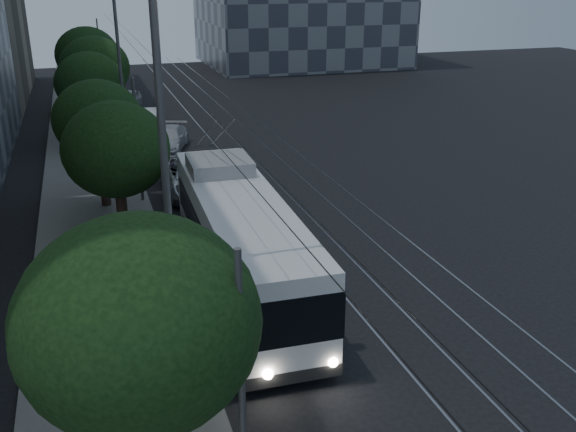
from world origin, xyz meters
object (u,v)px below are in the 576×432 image
at_px(pickup_silver, 193,177).
at_px(streetlamp_near, 180,146).
at_px(car_white_b, 169,139).
at_px(car_white_c, 145,121).
at_px(car_white_d, 128,100).
at_px(trolleybus, 240,239).
at_px(car_white_a, 144,141).
at_px(streetlamp_far, 125,45).

height_order(pickup_silver, streetlamp_near, streetlamp_near).
bearing_deg(car_white_b, car_white_c, 119.13).
bearing_deg(car_white_d, trolleybus, -75.08).
xyz_separation_m(car_white_a, car_white_d, (0.21, 13.89, 0.00)).
bearing_deg(trolleybus, car_white_c, 93.29).
distance_m(trolleybus, car_white_c, 24.50).
relative_size(car_white_a, car_white_c, 0.95).
xyz_separation_m(streetlamp_near, streetlamp_far, (0.60, 24.57, -0.04)).
xyz_separation_m(trolleybus, car_white_b, (0.20, 19.47, -1.11)).
distance_m(car_white_a, car_white_d, 13.89).
bearing_deg(streetlamp_far, car_white_a, -65.99).
distance_m(car_white_a, streetlamp_far, 5.75).
distance_m(car_white_b, car_white_d, 13.46).
height_order(car_white_c, car_white_d, car_white_c).
relative_size(car_white_c, streetlamp_far, 0.45).
distance_m(car_white_b, streetlamp_far, 6.10).
bearing_deg(streetlamp_near, car_white_c, 86.48).
bearing_deg(pickup_silver, car_white_a, 101.47).
bearing_deg(car_white_c, pickup_silver, -75.09).
relative_size(pickup_silver, car_white_b, 1.23).
xyz_separation_m(pickup_silver, car_white_c, (-0.90, 13.78, -0.02)).
distance_m(pickup_silver, car_white_c, 13.81).
relative_size(car_white_a, car_white_d, 1.00).
bearing_deg(streetlamp_far, car_white_b, -17.50).
bearing_deg(trolleybus, pickup_silver, 90.58).
bearing_deg(streetlamp_far, car_white_d, 86.76).
relative_size(pickup_silver, car_white_a, 1.29).
bearing_deg(car_white_c, car_white_b, -68.63).
height_order(streetlamp_near, streetlamp_far, streetlamp_near).
bearing_deg(streetlamp_near, pickup_silver, 79.97).
height_order(car_white_d, streetlamp_near, streetlamp_near).
height_order(car_white_a, car_white_b, car_white_a).
distance_m(pickup_silver, car_white_d, 22.22).
bearing_deg(pickup_silver, streetlamp_far, 103.20).
xyz_separation_m(trolleybus, car_white_d, (-1.16, 32.86, -1.03)).
distance_m(pickup_silver, streetlamp_near, 16.36).
bearing_deg(streetlamp_near, car_white_d, 87.97).
bearing_deg(trolleybus, car_white_a, 95.77).
relative_size(streetlamp_near, streetlamp_far, 1.01).
xyz_separation_m(pickup_silver, car_white_b, (0.00, 8.78, -0.13)).
relative_size(trolleybus, car_white_a, 2.89).
xyz_separation_m(car_white_a, car_white_c, (0.66, 5.50, 0.02)).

